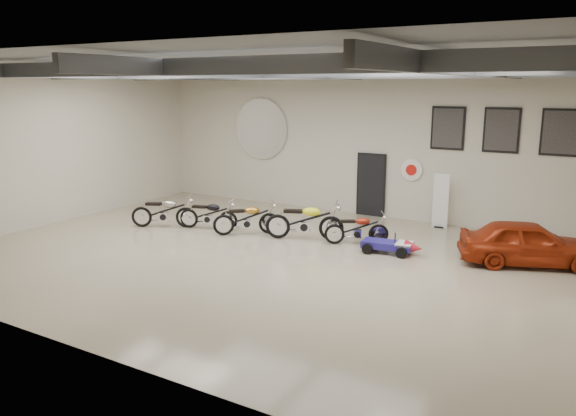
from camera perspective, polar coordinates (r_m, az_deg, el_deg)
The scene contains 19 objects.
floor at distance 14.76m, azimuth -2.39°, elevation -5.03°, with size 16.00×12.00×0.01m, color tan.
ceiling at distance 14.10m, azimuth -2.57°, elevation 14.74°, with size 16.00×12.00×0.01m, color slate.
back_wall at distance 19.49m, azimuth 7.27°, elevation 6.63°, with size 16.00×0.02×5.00m, color beige.
left_wall at distance 19.74m, azimuth -22.43°, elevation 5.87°, with size 0.02×12.00×5.00m, color beige.
ceiling_beams at distance 14.10m, azimuth -2.56°, elevation 13.73°, with size 15.80×11.80×0.32m, color #595B60, non-canonical shape.
door at distance 19.45m, azimuth 8.45°, elevation 2.27°, with size 0.92×0.08×2.10m, color black.
logo_plaque at distance 21.32m, azimuth -2.76°, elevation 8.01°, with size 2.30×0.06×1.16m, color silver, non-canonical shape.
poster_left at distance 18.42m, azimuth 15.93°, elevation 7.81°, with size 1.05×0.08×1.35m, color black, non-canonical shape.
poster_mid at distance 18.07m, azimuth 20.87°, elevation 7.40°, with size 1.05×0.08×1.35m, color black, non-canonical shape.
poster_right at distance 17.87m, azimuth 25.95°, elevation 6.92°, with size 1.05×0.08×1.35m, color black, non-canonical shape.
oil_sign at distance 18.87m, azimuth 12.45°, elevation 3.80°, with size 0.72×0.10×0.72m, color white, non-canonical shape.
banner_stand at distance 18.26m, azimuth 15.26°, elevation 0.79°, with size 0.48×0.19×1.77m, color white, non-canonical shape.
motorcycle_silver at distance 18.14m, azimuth -12.53°, elevation -0.30°, with size 2.03×0.63×1.05m, color silver, non-canonical shape.
motorcycle_black at distance 17.67m, azimuth -8.11°, elevation -0.59°, with size 1.88×0.58×0.98m, color silver, non-canonical shape.
motorcycle_gold at distance 16.91m, azimuth -4.24°, elevation -1.01°, with size 1.97×0.61×1.02m, color silver, non-canonical shape.
motorcycle_yellow at distance 16.31m, azimuth 1.68°, elevation -1.23°, with size 2.24×0.69×1.16m, color silver, non-canonical shape.
motorcycle_red at distance 15.97m, azimuth 6.99°, elevation -2.05°, with size 1.78×0.55×0.93m, color silver, non-canonical shape.
go_kart at distance 15.26m, azimuth 10.57°, elevation -3.50°, with size 1.63×0.74×0.59m, color navy, non-canonical shape.
vintage_car at distance 15.24m, azimuth 23.24°, elevation -3.28°, with size 3.33×1.34×1.14m, color #96280D.
Camera 1 is at (7.71, -11.80, 4.41)m, focal length 35.00 mm.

